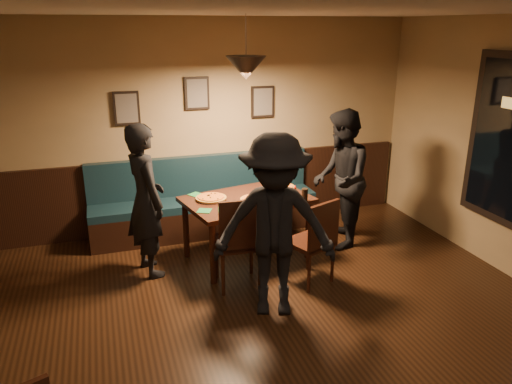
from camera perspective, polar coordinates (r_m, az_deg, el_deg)
ceiling at (r=3.12m, az=5.88°, el=20.96°), size 7.00×7.00×0.00m
wall_back at (r=6.60m, az=-6.81°, el=7.54°), size 6.00×0.00×6.00m
wainscot at (r=6.81m, az=-6.47°, el=0.05°), size 5.88×0.06×1.00m
booth_bench at (r=6.56m, az=-5.99°, el=-0.68°), size 3.00×0.60×1.00m
picture_left at (r=6.41m, az=-14.87°, el=9.44°), size 0.32×0.04×0.42m
picture_center at (r=6.50m, az=-6.92°, el=11.38°), size 0.32×0.04×0.42m
picture_right at (r=6.75m, az=0.77°, el=10.50°), size 0.32×0.04×0.42m
pendant_lamp at (r=5.42m, az=-1.17°, el=14.29°), size 0.44×0.44×0.25m
dining_table at (r=5.87m, az=-1.05°, el=-4.21°), size 1.59×1.20×0.76m
chair_near_left at (r=5.21m, az=-2.18°, el=-5.63°), size 0.49×0.49×1.04m
chair_near_right at (r=5.32m, az=6.26°, el=-5.64°), size 0.56×0.56×0.97m
diner_left at (r=5.49m, az=-12.73°, el=-0.99°), size 0.56×0.71×1.72m
diner_right at (r=6.15m, az=9.85°, el=1.44°), size 0.94×1.03×1.74m
diner_front at (r=4.59m, az=2.19°, el=-4.07°), size 1.31×1.00×1.79m
pizza_a at (r=5.69m, az=-5.27°, el=-0.70°), size 0.36×0.36×0.04m
pizza_b at (r=5.61m, az=0.05°, el=-0.90°), size 0.43×0.43×0.04m
pizza_c at (r=6.05m, az=2.91°, el=0.56°), size 0.46×0.46×0.04m
soda_glass at (r=5.62m, az=5.71°, el=-0.35°), size 0.07×0.07×0.15m
tabasco_bottle at (r=5.83m, az=4.57°, el=0.23°), size 0.04×0.04×0.13m
napkin_a at (r=5.88m, az=-7.06°, el=-0.29°), size 0.20×0.20×0.01m
napkin_b at (r=5.36m, az=-6.06°, el=-2.19°), size 0.19×0.19×0.01m
cutlery_set at (r=5.38m, az=-0.64°, el=-2.00°), size 0.17×0.07×0.00m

